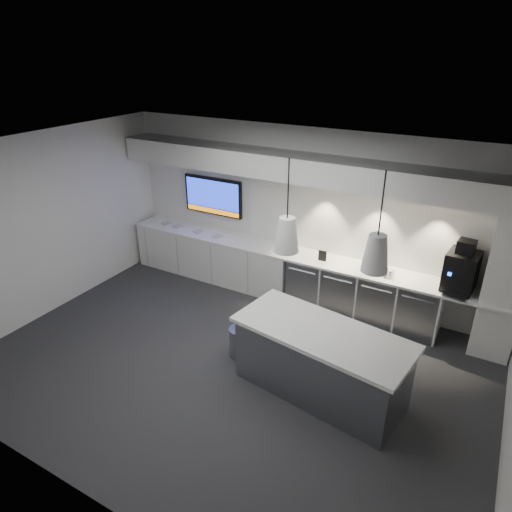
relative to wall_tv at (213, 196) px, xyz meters
The scene contains 27 objects.
floor 3.47m from the wall_tv, 52.18° to the right, with size 7.00×7.00×0.00m, color #2B2C2E.
ceiling 3.42m from the wall_tv, 52.18° to the right, with size 7.00×7.00×0.00m, color black.
wall_back 1.90m from the wall_tv, ahead, with size 7.00×7.00×0.00m, color white.
wall_front 5.30m from the wall_tv, 68.99° to the right, with size 7.00×7.00×0.00m, color white.
wall_left 2.92m from the wall_tv, 123.17° to the right, with size 7.00×7.00×0.00m, color white.
back_counter 2.04m from the wall_tv, ahead, with size 6.80×0.65×0.04m, color white.
left_base_cabinets 1.17m from the wall_tv, 61.19° to the right, with size 3.30×0.63×0.86m, color white.
fridge_unit_a 2.45m from the wall_tv, ahead, with size 0.60×0.61×0.85m, color gray.
fridge_unit_b 3.01m from the wall_tv, ahead, with size 0.60×0.61×0.85m, color gray.
fridge_unit_c 3.60m from the wall_tv, ahead, with size 0.60×0.61×0.85m, color gray.
fridge_unit_d 4.21m from the wall_tv, ahead, with size 0.60×0.61×0.85m, color gray.
backsplash 3.10m from the wall_tv, ahead, with size 4.60×0.03×1.30m, color white.
soffit 2.09m from the wall_tv, ahead, with size 6.90×0.60×0.40m, color white.
column 5.11m from the wall_tv, ahead, with size 0.55×0.55×2.60m, color white.
wall_tv is the anchor object (origin of this frame).
island 4.11m from the wall_tv, 35.98° to the right, with size 2.37×1.29×0.96m.
bin 3.17m from the wall_tv, 48.95° to the right, with size 0.32×0.32×0.45m, color gray.
coffee_machine 4.53m from the wall_tv, ahead, with size 0.48×0.64×0.78m.
sign_black 2.49m from the wall_tv, ahead, with size 0.14×0.02×0.18m, color black.
sign_white 1.94m from the wall_tv, ahead, with size 0.18×0.02×0.14m, color white.
cup_cluster 3.58m from the wall_tv, ahead, with size 0.16×0.16×0.14m, color white, non-canonical shape.
tray_a 1.20m from the wall_tv, 163.39° to the right, with size 0.16×0.16×0.03m, color #B1B1B1.
tray_b 0.98m from the wall_tv, 155.25° to the right, with size 0.16×0.16×0.03m, color #B1B1B1.
tray_c 0.74m from the wall_tv, 114.39° to the right, with size 0.16×0.16×0.03m, color #B1B1B1.
tray_d 0.79m from the wall_tv, 47.57° to the right, with size 0.16×0.16×0.03m, color #B1B1B1.
pendant_left 3.59m from the wall_tv, 41.09° to the right, with size 0.30×0.30×1.13m.
pendant_right 4.45m from the wall_tv, 31.88° to the right, with size 0.30×0.30×1.13m.
Camera 1 is at (2.91, -4.42, 4.23)m, focal length 32.00 mm.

